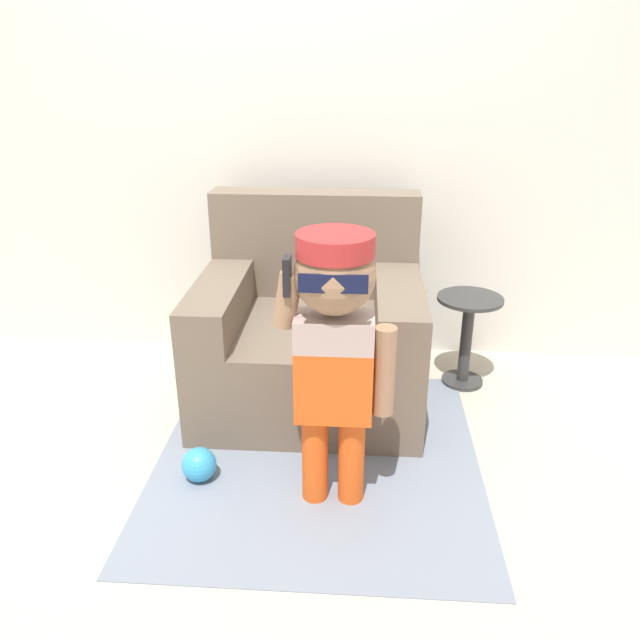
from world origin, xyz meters
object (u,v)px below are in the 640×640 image
Objects in this scene: side_table at (467,332)px; toy_ball at (199,465)px; person_child at (335,333)px; armchair at (311,334)px.

toy_ball is (-1.18, -0.89, -0.22)m from side_table.
person_child reaches higher than side_table.
toy_ball is (-0.39, -0.72, -0.26)m from armchair.
armchair is at bearing -167.67° from side_table.
armchair is 7.43× the size of toy_ball.
side_table is at bearing 56.93° from person_child.
toy_ball is at bearing 172.11° from person_child.
side_table reaches higher than toy_ball.
person_child is 7.54× the size of toy_ball.
side_table is 3.42× the size of toy_ball.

